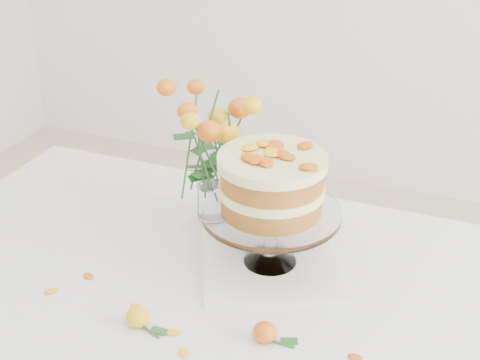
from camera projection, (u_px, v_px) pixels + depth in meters
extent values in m
cube|color=tan|center=(215.00, 303.00, 1.33)|extent=(1.40, 0.90, 0.04)
cylinder|color=tan|center=(79.00, 282.00, 2.01)|extent=(0.06, 0.06, 0.71)
cube|color=white|center=(215.00, 293.00, 1.32)|extent=(1.42, 0.92, 0.01)
cube|color=white|center=(287.00, 225.00, 1.74)|extent=(1.42, 0.01, 0.20)
cube|color=white|center=(270.00, 263.00, 1.40)|extent=(0.37, 0.37, 0.01)
cylinder|color=white|center=(271.00, 234.00, 1.37)|extent=(0.03, 0.03, 0.09)
cylinder|color=white|center=(271.00, 212.00, 1.34)|extent=(0.28, 0.28, 0.01)
cylinder|color=brown|center=(271.00, 201.00, 1.33)|extent=(0.21, 0.21, 0.04)
cylinder|color=#EBE998|center=(272.00, 188.00, 1.32)|extent=(0.22, 0.22, 0.02)
cylinder|color=brown|center=(272.00, 175.00, 1.30)|extent=(0.21, 0.21, 0.04)
cylinder|color=#EBE998|center=(272.00, 161.00, 1.29)|extent=(0.22, 0.22, 0.02)
cylinder|color=white|center=(213.00, 219.00, 1.56)|extent=(0.06, 0.06, 0.01)
cylinder|color=white|center=(213.00, 202.00, 1.54)|extent=(0.07, 0.07, 0.08)
ellipsoid|color=gold|center=(138.00, 317.00, 1.22)|extent=(0.04, 0.04, 0.04)
cylinder|color=#2D5D25|center=(149.00, 332.00, 1.21)|extent=(0.05, 0.02, 0.00)
ellipsoid|color=#D84E0A|center=(265.00, 332.00, 1.19)|extent=(0.04, 0.04, 0.04)
cylinder|color=#2D5D25|center=(281.00, 344.00, 1.18)|extent=(0.05, 0.01, 0.00)
ellipsoid|color=#FFB610|center=(136.00, 307.00, 1.27)|extent=(0.03, 0.02, 0.00)
ellipsoid|color=#FFB610|center=(174.00, 333.00, 1.21)|extent=(0.03, 0.02, 0.00)
ellipsoid|color=#FFB610|center=(184.00, 353.00, 1.16)|extent=(0.03, 0.02, 0.00)
ellipsoid|color=#FFB610|center=(88.00, 276.00, 1.36)|extent=(0.03, 0.02, 0.00)
ellipsoid|color=#FFB610|center=(51.00, 291.00, 1.32)|extent=(0.03, 0.02, 0.00)
ellipsoid|color=#FFB610|center=(355.00, 357.00, 1.15)|extent=(0.03, 0.02, 0.00)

